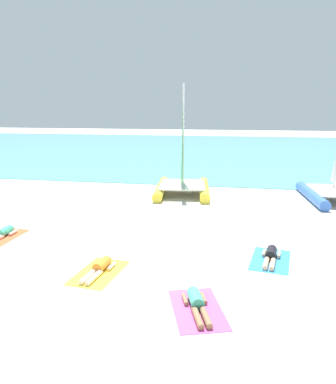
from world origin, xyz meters
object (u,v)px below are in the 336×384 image
(sunbather_leftmost, at_px, (2,233))
(towel_rightmost, at_px, (270,260))
(towel_leftmost, at_px, (2,237))
(sunbather_center_right, at_px, (197,303))
(towel_center_right, at_px, (197,309))
(sunbather_rightmost, at_px, (271,255))
(sunbather_center_left, at_px, (100,267))
(towel_center_left, at_px, (99,273))
(sailboat_yellow, at_px, (183,178))

(sunbather_leftmost, bearing_deg, towel_rightmost, -1.45)
(towel_leftmost, height_order, sunbather_center_right, sunbather_center_right)
(sunbather_center_right, bearing_deg, towel_center_right, -90.00)
(towel_leftmost, distance_m, towel_center_right, 8.11)
(sunbather_leftmost, xyz_separation_m, sunbather_rightmost, (9.17, -0.35, 0.00))
(sunbather_leftmost, bearing_deg, sunbather_center_right, -24.74)
(sunbather_leftmost, relative_size, sunbather_center_left, 1.00)
(towel_center_left, bearing_deg, sunbather_center_right, -25.17)
(sunbather_rightmost, bearing_deg, towel_leftmost, -172.74)
(sailboat_yellow, bearing_deg, sunbather_center_left, -101.29)
(sunbather_center_right, relative_size, towel_rightmost, 0.81)
(sunbather_leftmost, xyz_separation_m, sunbather_center_left, (4.43, -2.12, 0.00))
(sunbather_center_left, relative_size, sunbather_rightmost, 1.00)
(towel_center_left, bearing_deg, sunbather_center_left, 83.99)
(sunbather_leftmost, relative_size, towel_rightmost, 0.82)
(sunbather_leftmost, xyz_separation_m, towel_center_right, (7.30, -3.59, -0.13))
(towel_center_right, bearing_deg, sunbather_center_left, 152.85)
(sailboat_yellow, distance_m, sunbather_rightmost, 9.01)
(sailboat_yellow, relative_size, sunbather_rightmost, 3.64)
(towel_leftmost, xyz_separation_m, sunbather_leftmost, (0.00, 0.07, 0.13))
(sunbather_rightmost, bearing_deg, towel_center_right, -110.89)
(sailboat_yellow, xyz_separation_m, sunbather_rightmost, (3.88, -8.10, -0.72))
(towel_center_left, distance_m, towel_center_right, 3.21)
(towel_center_right, relative_size, sunbather_center_right, 1.24)
(sailboat_yellow, bearing_deg, towel_center_left, -101.30)
(towel_center_left, height_order, sunbather_rightmost, sunbather_rightmost)
(towel_leftmost, xyz_separation_m, sunbather_rightmost, (9.17, -0.28, 0.13))
(sailboat_yellow, bearing_deg, towel_rightmost, -70.95)
(sunbather_center_right, relative_size, sunbather_rightmost, 0.98)
(towel_center_right, distance_m, towel_rightmost, 3.68)
(towel_center_left, xyz_separation_m, towel_rightmost, (4.74, 1.77, 0.00))
(towel_leftmost, bearing_deg, sailboat_yellow, 55.95)
(sunbather_leftmost, bearing_deg, sunbather_center_left, -24.45)
(sunbather_center_left, bearing_deg, sunbather_center_right, -20.29)
(towel_center_right, distance_m, sunbather_rightmost, 3.75)
(sunbather_center_left, xyz_separation_m, sunbather_rightmost, (4.74, 1.77, 0.00))
(sailboat_yellow, distance_m, towel_leftmost, 9.48)
(sunbather_center_left, bearing_deg, towel_rightmost, 25.84)
(towel_center_left, xyz_separation_m, sunbather_center_right, (2.86, -1.34, 0.13))
(towel_center_left, distance_m, towel_rightmost, 5.06)
(towel_center_left, xyz_separation_m, towel_center_right, (2.88, -1.41, 0.00))
(sunbather_rightmost, bearing_deg, sailboat_yellow, 124.61)
(sunbather_rightmost, bearing_deg, sunbather_center_left, -150.50)
(towel_leftmost, height_order, sunbather_center_left, sunbather_center_left)
(towel_center_left, height_order, sunbather_center_right, sunbather_center_right)
(sunbather_center_right, bearing_deg, sunbather_center_left, 135.86)
(towel_leftmost, bearing_deg, sunbather_rightmost, -1.74)
(sunbather_leftmost, height_order, sunbather_center_left, same)
(towel_center_right, bearing_deg, sunbather_center_right, 107.84)
(sunbather_leftmost, bearing_deg, towel_center_right, -25.08)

